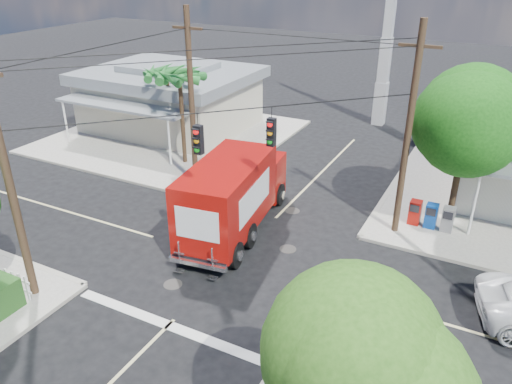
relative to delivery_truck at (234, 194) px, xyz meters
The scene contains 12 objects.
ground 3.04m from the delivery_truck, 61.77° to the right, with size 120.00×120.00×0.00m, color black.
sidewalk_nw 13.12m from the delivery_truck, 138.18° to the left, with size 14.12×14.12×0.14m.
road_markings 4.23m from the delivery_truck, 72.16° to the right, with size 32.00×32.00×0.01m.
building_nw 14.92m from the delivery_truck, 136.52° to the left, with size 10.80×10.20×4.30m.
radio_tower 18.30m from the delivery_truck, 84.60° to the left, with size 0.80×0.80×17.00m.
tree_ne_front 10.02m from the delivery_truck, 28.48° to the left, with size 4.21×4.14×6.66m.
tree_se 12.71m from the delivery_truck, 49.07° to the right, with size 3.67×3.54×5.62m.
palm_nw_front 8.88m from the delivery_truck, 140.02° to the left, with size 3.01×3.08×5.59m.
palm_nw_back 11.13m from the delivery_truck, 140.75° to the left, with size 3.01×3.08×5.19m.
utility_poles 3.03m from the delivery_truck, 123.71° to the right, with size 12.00×10.68×9.00m.
vending_boxes 8.72m from the delivery_truck, 27.48° to the left, with size 1.90×0.50×1.10m.
delivery_truck is the anchor object (origin of this frame).
Camera 1 is at (8.54, -14.44, 11.18)m, focal length 35.00 mm.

